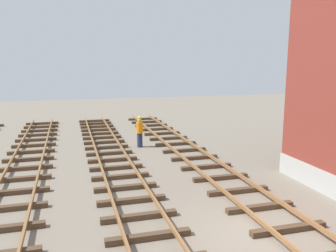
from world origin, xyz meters
The scene contains 4 objects.
ground_plane centered at (0.00, 0.00, 0.00)m, with size 80.00×80.00×0.00m, color slate.
track_near_building centered at (1.12, 0.00, 0.13)m, with size 2.50×44.14×0.32m.
track_centre centered at (-3.03, 0.00, 0.13)m, with size 2.50×44.14×0.32m.
track_worker_foreground centered at (-1.07, 11.64, 0.93)m, with size 0.40×0.40×1.87m.
Camera 1 is at (-5.04, -8.38, 5.04)m, focal length 37.40 mm.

